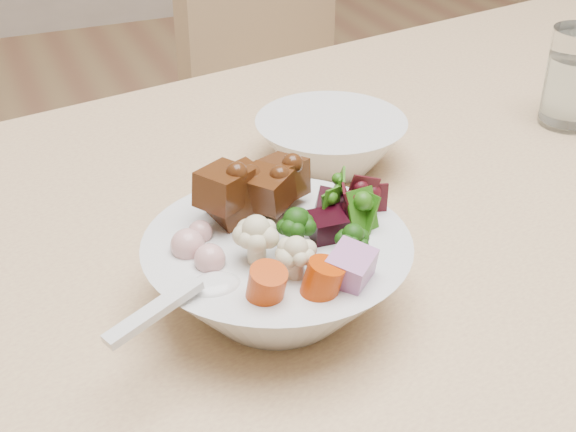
{
  "coord_description": "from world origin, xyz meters",
  "views": [
    {
      "loc": [
        -0.46,
        -0.54,
        1.13
      ],
      "look_at": [
        -0.26,
        -0.06,
        0.81
      ],
      "focal_mm": 50.0,
      "sensor_mm": 36.0,
      "label": 1
    }
  ],
  "objects": [
    {
      "name": "chair_far",
      "position": [
        0.13,
        0.72,
        0.53
      ],
      "size": [
        0.59,
        0.59,
        0.94
      ],
      "rotation": [
        0.0,
        0.0,
        0.52
      ],
      "color": "tan",
      "rests_on": "ground"
    },
    {
      "name": "food_bowl",
      "position": [
        -0.28,
        -0.08,
        0.78
      ],
      "size": [
        0.2,
        0.2,
        0.11
      ],
      "color": "silver",
      "rests_on": "dining_table"
    },
    {
      "name": "soup_spoon",
      "position": [
        -0.35,
        -0.12,
        0.81
      ],
      "size": [
        0.11,
        0.06,
        0.02
      ],
      "rotation": [
        0.0,
        0.0,
        0.35
      ],
      "color": "silver",
      "rests_on": "food_bowl"
    },
    {
      "name": "water_glass",
      "position": [
        0.15,
        0.1,
        0.8
      ],
      "size": [
        0.06,
        0.06,
        0.11
      ],
      "color": "silver",
      "rests_on": "dining_table"
    },
    {
      "name": "side_bowl",
      "position": [
        -0.14,
        0.11,
        0.77
      ],
      "size": [
        0.15,
        0.15,
        0.05
      ],
      "primitive_type": null,
      "color": "silver",
      "rests_on": "dining_table"
    }
  ]
}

